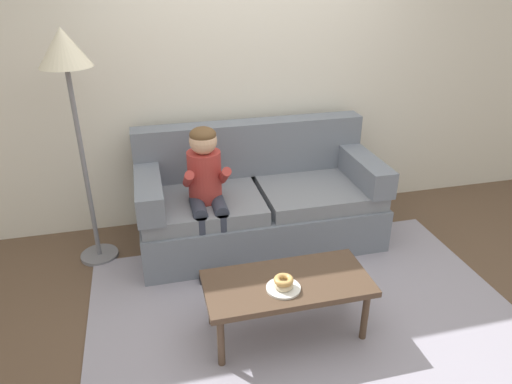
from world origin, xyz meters
name	(u,v)px	position (x,y,z in m)	size (l,w,h in m)	color
ground	(295,295)	(0.00, 0.00, 0.00)	(10.00, 10.00, 0.00)	brown
wall_back	(250,64)	(0.00, 1.40, 1.40)	(8.00, 0.10, 2.80)	silver
area_rug	(307,317)	(0.00, -0.25, 0.01)	(2.90, 2.07, 0.01)	#9993A3
couch	(258,202)	(-0.06, 0.85, 0.35)	(1.99, 0.90, 0.97)	slate
coffee_table	(287,287)	(-0.18, -0.34, 0.36)	(1.04, 0.49, 0.41)	#4C3828
person_child	(206,184)	(-0.53, 0.64, 0.67)	(0.34, 0.58, 1.10)	#AD3833
plate	(283,288)	(-0.23, -0.41, 0.42)	(0.21, 0.21, 0.01)	white
donut	(283,285)	(-0.23, -0.41, 0.44)	(0.12, 0.12, 0.04)	beige
donut_second	(284,280)	(-0.23, -0.41, 0.48)	(0.12, 0.12, 0.04)	tan
toy_controller	(345,289)	(0.37, -0.05, 0.03)	(0.23, 0.09, 0.05)	gold
floor_lamp	(67,72)	(-1.41, 0.87, 1.51)	(0.36, 0.36, 1.81)	slate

